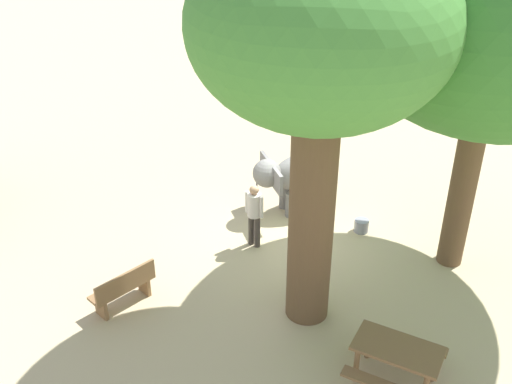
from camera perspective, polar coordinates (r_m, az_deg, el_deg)
name	(u,v)px	position (r m, az deg, el deg)	size (l,w,h in m)	color
ground_plane	(285,236)	(14.46, 2.81, -4.31)	(60.00, 60.00, 0.00)	tan
elephant	(297,176)	(15.04, 4.00, 1.60)	(1.87, 2.27, 1.60)	slate
person_handler	(254,211)	(13.62, -0.18, -1.87)	(0.32, 0.45, 1.62)	#3F3833
shade_tree_main	(321,34)	(9.59, 6.38, 15.06)	(4.72, 4.33, 7.50)	brown
shade_tree_secondary	(498,10)	(12.11, 22.47, 16.06)	(6.54, 5.99, 8.00)	brown
wooden_bench	(124,287)	(12.37, -12.74, -9.04)	(1.36, 1.16, 0.88)	olive
picnic_table_near	(397,356)	(10.78, 13.53, -15.20)	(1.92, 1.93, 0.78)	brown
feed_bucket	(361,226)	(14.78, 10.21, -3.24)	(0.36, 0.36, 0.32)	gray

